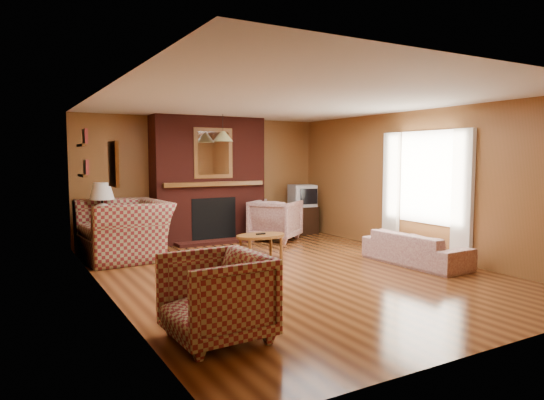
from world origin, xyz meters
TOP-DOWN VIEW (x-y plane):
  - floor at (0.00, 0.00)m, footprint 6.50×6.50m
  - ceiling at (0.00, 0.00)m, footprint 6.50×6.50m
  - wall_back at (0.00, 3.25)m, footprint 6.50×0.00m
  - wall_front at (0.00, -3.25)m, footprint 6.50×0.00m
  - wall_left at (-2.50, 0.00)m, footprint 0.00×6.50m
  - wall_right at (2.50, 0.00)m, footprint 0.00×6.50m
  - fireplace at (0.00, 2.98)m, footprint 2.20×0.82m
  - window_right at (2.45, -0.20)m, footprint 0.10×1.85m
  - bookshelf at (-2.44, 1.90)m, footprint 0.09×0.55m
  - botanical_print at (-2.47, -0.30)m, footprint 0.05×0.40m
  - pendant_light at (0.00, 2.30)m, footprint 0.36×0.36m
  - plaid_loveseat at (-1.85, 2.07)m, footprint 1.36×1.52m
  - plaid_armchair at (-1.95, -1.90)m, footprint 0.89×0.87m
  - floral_sofa at (1.90, -0.56)m, footprint 0.73×1.69m
  - floral_armchair at (1.13, 2.36)m, footprint 1.21×1.20m
  - coffee_table at (-0.01, 0.86)m, footprint 0.82×0.51m
  - side_table at (-2.10, 2.45)m, footprint 0.44×0.44m
  - table_lamp at (-2.10, 2.45)m, footprint 0.39×0.39m
  - tv_stand at (2.05, 2.80)m, footprint 0.53×0.48m
  - crt_tv at (2.05, 2.79)m, footprint 0.57×0.57m

SIDE VIEW (x-z plane):
  - floor at x=0.00m, z-range 0.00..0.00m
  - floral_sofa at x=1.90m, z-range 0.00..0.49m
  - side_table at x=-2.10m, z-range 0.00..0.56m
  - tv_stand at x=2.05m, z-range 0.00..0.58m
  - coffee_table at x=-0.01m, z-range 0.14..0.57m
  - plaid_armchair at x=-1.95m, z-range 0.00..0.79m
  - floral_armchair at x=1.13m, z-range 0.00..0.80m
  - plaid_loveseat at x=-1.85m, z-range 0.00..0.93m
  - crt_tv at x=2.05m, z-range 0.58..1.04m
  - table_lamp at x=-2.10m, z-range 0.60..1.25m
  - window_right at x=2.45m, z-range 0.13..2.13m
  - fireplace at x=0.00m, z-range -0.02..2.38m
  - wall_back at x=0.00m, z-range -2.05..4.45m
  - wall_front at x=0.00m, z-range -2.05..4.45m
  - wall_left at x=-2.50m, z-range -2.05..4.45m
  - wall_right at x=2.50m, z-range -2.05..4.45m
  - botanical_print at x=-2.47m, z-range 1.30..1.80m
  - bookshelf at x=-2.44m, z-range 1.31..2.02m
  - pendant_light at x=0.00m, z-range 1.76..2.24m
  - ceiling at x=0.00m, z-range 2.40..2.40m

